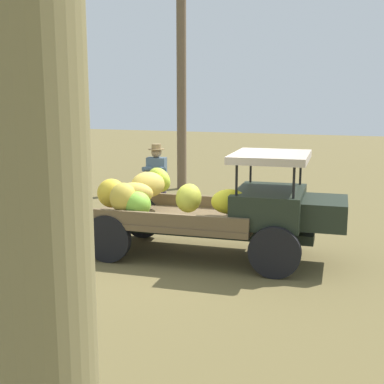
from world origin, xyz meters
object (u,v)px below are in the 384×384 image
Objects in this scene: wooden_crate at (85,236)px; loose_banana_bunch at (165,211)px; farmer at (157,180)px; truck at (218,208)px.

wooden_crate reaches higher than loose_banana_bunch.
loose_banana_bunch is (-0.10, 0.65, -0.82)m from farmer.
truck reaches higher than loose_banana_bunch.
loose_banana_bunch is (0.51, 2.56, -0.01)m from wooden_crate.
farmer is 2.16m from wooden_crate.
truck is 2.61m from wooden_crate.
wooden_crate is at bearing -26.74° from farmer.
truck is at bearing -49.10° from loose_banana_bunch.
wooden_crate is (-2.50, -0.26, -0.68)m from truck.
truck is at bearing 40.09° from farmer.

